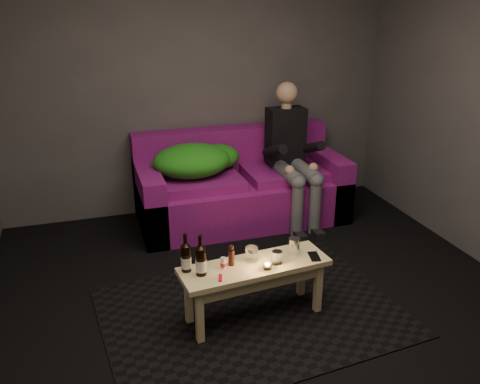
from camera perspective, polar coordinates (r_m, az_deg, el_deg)
The scene contains 17 objects.
floor at distance 3.67m, azimuth 4.00°, elevation -14.59°, with size 4.50×4.50×0.00m, color black.
room at distance 3.45m, azimuth 1.83°, elevation 12.84°, with size 4.50×4.50×4.50m.
rug at distance 3.78m, azimuth 1.34°, elevation -13.31°, with size 2.09×1.52×0.01m, color black.
sofa at distance 5.13m, azimuth -0.01°, elevation 0.42°, with size 2.04×0.92×0.88m.
green_blanket at distance 4.90m, azimuth -5.02°, elevation 3.56°, with size 0.90×0.61×0.31m.
person at distance 5.02m, azimuth 5.81°, elevation 4.49°, with size 0.37×0.85×1.36m.
coffee_table at distance 3.55m, azimuth 1.65°, elevation -9.16°, with size 1.07×0.43×0.43m.
beer_bottle_a at distance 3.40m, azimuth -6.09°, elevation -7.31°, with size 0.07×0.07×0.27m.
beer_bottle_b at distance 3.35m, azimuth -4.42°, elevation -7.65°, with size 0.07×0.07×0.29m.
salt_shaker at distance 3.45m, azimuth -1.90°, elevation -7.97°, with size 0.04×0.04×0.08m, color silver.
pepper_mill at distance 3.47m, azimuth -0.98°, elevation -7.36°, with size 0.04×0.04×0.11m, color black.
tumbler_back at distance 3.53m, azimuth 1.30°, elevation -6.99°, with size 0.09×0.09×0.10m, color white.
tealight at distance 3.45m, azimuth 3.08°, elevation -8.28°, with size 0.06×0.06×0.05m.
tumbler_front at distance 3.51m, azimuth 4.17°, elevation -7.32°, with size 0.07×0.07×0.09m, color white.
steel_cup at distance 3.65m, azimuth 6.10°, elevation -6.01°, with size 0.08×0.08×0.12m, color silver.
smartphone at distance 3.64m, azimuth 8.33°, elevation -7.17°, with size 0.07×0.14×0.01m, color black.
red_lighter at distance 3.35m, azimuth -2.22°, elevation -9.61°, with size 0.02×0.08×0.01m, color red.
Camera 1 is at (-1.13, -2.75, 2.16)m, focal length 38.00 mm.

